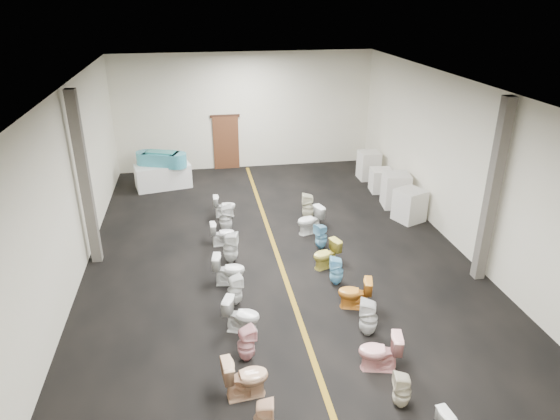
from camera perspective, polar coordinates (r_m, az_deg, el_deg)
The scene contains 35 objects.
floor at distance 13.18m, azimuth 0.01°, elevation -6.09°, with size 16.00×16.00×0.00m, color black.
ceiling at distance 11.61m, azimuth 0.01°, elevation 13.55°, with size 16.00×16.00×0.00m, color black.
wall_back at distance 19.83m, azimuth -4.00°, elevation 11.16°, with size 10.00×10.00×0.00m, color beige.
wall_left at distance 12.44m, azimuth -23.33°, elevation 1.47°, with size 16.00×16.00×0.00m, color beige.
wall_right at distance 13.92m, azimuth 20.80°, elevation 4.14°, with size 16.00×16.00×0.00m, color beige.
aisle_stripe at distance 13.18m, azimuth 0.01°, elevation -6.08°, with size 0.12×15.60×0.01m, color #866113.
back_door at distance 20.01m, azimuth -6.18°, elevation 7.65°, with size 1.00×0.10×2.10m, color #562D19.
door_frame at distance 19.75m, azimuth -6.32°, elevation 10.64°, with size 1.15×0.08×0.10m, color #331C11.
column_left at distance 13.30m, azimuth -21.42°, elevation 3.16°, with size 0.25×0.25×4.50m, color #59544C.
column_right at distance 12.60m, azimuth 23.09°, elevation 1.78°, with size 0.25×0.25×4.50m, color #59544C.
display_table at distance 18.56m, azimuth -13.22°, elevation 3.82°, with size 1.92×0.96×0.85m, color white.
bathtub at distance 18.36m, azimuth -13.41°, elevation 5.71°, with size 1.79×1.07×0.55m.
appliance_crate_a at distance 15.88m, azimuth 14.59°, elevation 0.53°, with size 0.78×0.78×1.00m, color beige.
appliance_crate_b at distance 16.83m, azimuth 13.08°, elevation 2.24°, with size 0.82×0.82×1.12m, color silver.
appliance_crate_c at distance 18.05m, azimuth 11.46°, elevation 3.34°, with size 0.72×0.72×0.81m, color silver.
appliance_crate_d at distance 19.18m, azimuth 10.10°, elevation 5.06°, with size 0.74×0.74×1.05m, color silver.
toilet_left_1 at distance 8.55m, azimuth -1.88°, elevation -22.79°, with size 0.32×0.33×0.72m, color #E9B791.
toilet_left_2 at distance 9.16m, azimuth -3.96°, elevation -18.50°, with size 0.46×0.80×0.82m, color tan.
toilet_left_3 at distance 9.89m, azimuth -3.90°, elevation -15.04°, with size 0.34×0.34×0.75m, color pink.
toilet_left_4 at distance 10.61m, azimuth -4.37°, elevation -11.90°, with size 0.43×0.75×0.77m, color silver.
toilet_left_5 at distance 11.44m, azimuth -5.18°, elevation -9.11°, with size 0.33×0.34×0.73m, color white.
toilet_left_6 at distance 12.19m, azimuth -5.84°, elevation -6.78°, with size 0.44×0.77×0.78m, color silver.
toilet_left_7 at distance 13.09m, azimuth -5.68°, elevation -4.31°, with size 0.38×0.39×0.85m, color white.
toilet_left_8 at distance 14.03m, azimuth -6.58°, elevation -2.69°, with size 0.39×0.68×0.69m, color white.
toilet_left_9 at distance 14.77m, azimuth -6.23°, elevation -0.96°, with size 0.38×0.38×0.84m, color silver.
toilet_left_10 at distance 15.79m, azimuth -6.36°, elevation 0.46°, with size 0.39×0.69×0.70m, color white.
toilet_right_2 at distance 9.24m, azimuth 13.77°, elevation -19.40°, with size 0.31×0.32×0.69m, color beige.
toilet_right_3 at distance 9.83m, azimuth 11.31°, elevation -15.60°, with size 0.44×0.78×0.80m, color #F8ABAA.
toilet_right_4 at distance 10.62m, azimuth 10.09°, elevation -12.04°, with size 0.37×0.38×0.82m, color silver.
toilet_right_5 at distance 11.40m, azimuth 8.52°, elevation -9.38°, with size 0.42×0.74×0.75m, color orange.
toilet_right_6 at distance 12.20m, azimuth 6.47°, elevation -6.93°, with size 0.33×0.34×0.73m, color #7DCDF2.
toilet_right_7 at distance 12.88m, azimuth 5.30°, elevation -5.09°, with size 0.41×0.72×0.74m, color gold.
toilet_right_8 at distance 13.78m, azimuth 4.73°, elevation -3.02°, with size 0.33×0.34×0.74m, color #74B9DD.
toilet_right_9 at distance 14.61m, azimuth 3.46°, elevation -1.20°, with size 0.45×0.79×0.81m, color white.
toilet_right_10 at distance 15.48m, azimuth 3.26°, elevation 0.39°, with size 0.38×0.39×0.86m, color beige.
Camera 1 is at (-1.94, -11.26, 6.56)m, focal length 32.00 mm.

